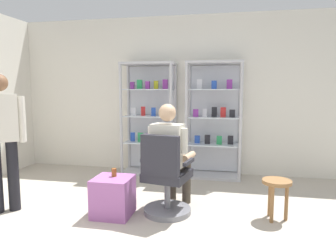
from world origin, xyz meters
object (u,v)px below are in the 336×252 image
Objects in this scene: storage_crate at (113,197)px; tea_glass at (114,172)px; display_cabinet_left at (150,118)px; office_chair at (166,182)px; display_cabinet_right at (214,119)px; seated_shopkeeper at (171,152)px; standing_customer at (2,134)px; wooden_stool at (277,188)px.

tea_glass is at bearing 91.86° from storage_crate.
display_cabinet_left is 1.98× the size of office_chair.
seated_shopkeeper is (-0.42, -1.57, -0.25)m from display_cabinet_right.
storage_crate is at bearing -154.36° from seated_shopkeeper.
seated_shopkeeper is at bearing 12.57° from standing_customer.
wooden_stool is at bearing 7.90° from storage_crate.
display_cabinet_left is at bearing 91.71° from storage_crate.
storage_crate is at bearing -166.86° from office_chair.
seated_shopkeeper is 1.26m from wooden_stool.
office_chair is 0.59× the size of standing_customer.
storage_crate is at bearing -88.29° from display_cabinet_left.
display_cabinet_left is 1.00× the size of display_cabinet_right.
display_cabinet_right reaches higher than tea_glass.
standing_customer is 3.21m from wooden_stool.
seated_shopkeeper reaches higher than wooden_stool.
display_cabinet_right is 19.80× the size of tea_glass.
display_cabinet_left is 1.94m from office_chair.
tea_glass is at bearing -158.10° from seated_shopkeeper.
display_cabinet_right is 1.90m from wooden_stool.
office_chair is 0.61m from tea_glass.
storage_crate is at bearing -119.17° from display_cabinet_right.
display_cabinet_right reaches higher than seated_shopkeeper.
standing_customer is (-1.25, -2.00, -0.03)m from display_cabinet_left.
display_cabinet_right is at bearing 74.93° from seated_shopkeeper.
storage_crate is at bearing -172.10° from wooden_stool.
wooden_stool is (1.88, -1.62, -0.60)m from display_cabinet_left.
office_chair is 0.63m from storage_crate.
seated_shopkeeper is at bearing 25.64° from storage_crate.
storage_crate is 0.28m from tea_glass.
tea_glass reaches higher than storage_crate.
storage_crate is (0.06, -1.87, -0.74)m from display_cabinet_left.
seated_shopkeeper is 2.87× the size of storage_crate.
display_cabinet_right is 4.22× the size of storage_crate.
standing_customer is (-1.31, -0.13, 0.71)m from storage_crate.
standing_customer is (-2.35, -2.00, -0.03)m from display_cabinet_right.
tea_glass is at bearing -119.84° from display_cabinet_right.
tea_glass is 0.06× the size of standing_customer.
display_cabinet_right is at bearing 0.04° from display_cabinet_left.
standing_customer is at bearing -121.98° from display_cabinet_left.
display_cabinet_left is 4.17× the size of wooden_stool.
display_cabinet_left is 2.55m from wooden_stool.
storage_crate is 1.49m from standing_customer.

